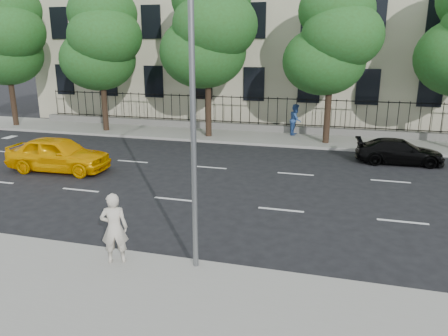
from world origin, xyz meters
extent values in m
plane|color=black|center=(0.00, 0.00, 0.00)|extent=(120.00, 120.00, 0.00)
cube|color=gray|center=(0.00, -4.00, 0.07)|extent=(60.00, 4.00, 0.15)
cube|color=gray|center=(0.00, 14.00, 0.07)|extent=(60.00, 4.00, 0.15)
cube|color=slate|center=(0.00, 15.70, 0.35)|extent=(30.00, 0.50, 0.40)
cube|color=black|center=(0.00, 15.70, 0.65)|extent=(28.80, 0.05, 0.05)
cube|color=black|center=(0.00, 15.70, 2.25)|extent=(28.80, 0.05, 0.05)
cylinder|color=slate|center=(2.50, -2.30, 4.15)|extent=(0.14, 0.14, 8.00)
cylinder|color=#382619|center=(-16.00, 13.20, 1.72)|extent=(0.36, 0.36, 3.15)
ellipsoid|color=#29531B|center=(-16.40, 13.50, 4.86)|extent=(4.94, 4.94, 4.06)
ellipsoid|color=#29531B|center=(-15.50, 13.00, 6.29)|extent=(4.68, 4.68, 3.85)
ellipsoid|color=#29531B|center=(-15.90, 13.60, 7.72)|extent=(4.42, 4.42, 3.64)
cylinder|color=#382619|center=(-9.00, 13.20, 1.64)|extent=(0.36, 0.36, 2.97)
ellipsoid|color=#29531B|center=(-9.40, 13.50, 4.62)|extent=(4.75, 4.75, 3.90)
ellipsoid|color=#29531B|center=(-8.50, 13.00, 6.00)|extent=(4.50, 4.50, 3.70)
ellipsoid|color=#29531B|center=(-8.90, 13.60, 7.38)|extent=(4.25, 4.25, 3.50)
cylinder|color=#382619|center=(-2.00, 13.20, 1.81)|extent=(0.36, 0.36, 3.32)
ellipsoid|color=#29531B|center=(-2.40, 13.50, 5.09)|extent=(5.13, 5.13, 4.21)
ellipsoid|color=#29531B|center=(-1.50, 13.00, 6.58)|extent=(4.86, 4.86, 4.00)
cylinder|color=#382619|center=(5.00, 13.20, 1.69)|extent=(0.36, 0.36, 3.08)
ellipsoid|color=#29531B|center=(4.60, 13.50, 4.67)|extent=(4.56, 4.56, 3.74)
ellipsoid|color=#29531B|center=(5.50, 13.00, 5.99)|extent=(4.32, 4.32, 3.55)
ellipsoid|color=#29531B|center=(5.10, 13.60, 7.31)|extent=(4.08, 4.08, 3.36)
imported|color=#FBAD00|center=(-6.45, 4.64, 0.79)|extent=(4.73, 2.07, 1.59)
imported|color=black|center=(8.60, 10.15, 0.59)|extent=(4.18, 1.91, 1.19)
imported|color=beige|center=(0.44, -2.66, 1.09)|extent=(0.81, 0.68, 1.89)
imported|color=#294A8B|center=(3.06, 14.94, 1.10)|extent=(0.80, 0.99, 1.90)
camera|label=1|loc=(5.87, -11.82, 5.65)|focal=35.00mm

